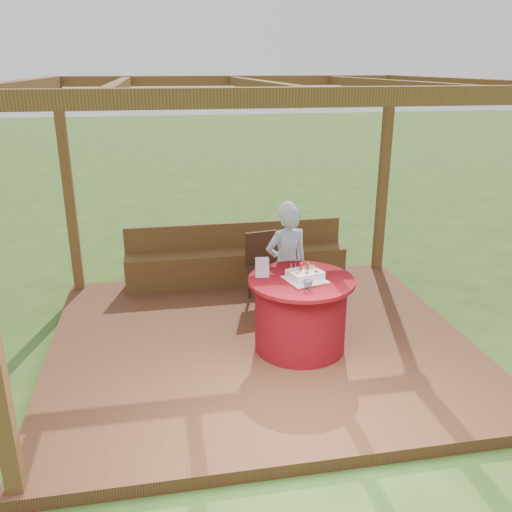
{
  "coord_description": "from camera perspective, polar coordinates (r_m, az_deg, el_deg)",
  "views": [
    {
      "loc": [
        -1.01,
        -5.22,
        2.97
      ],
      "look_at": [
        0.0,
        0.25,
        1.0
      ],
      "focal_mm": 38.0,
      "sensor_mm": 36.0,
      "label": 1
    }
  ],
  "objects": [
    {
      "name": "gift_bag",
      "position": [
        5.56,
        0.64,
        -1.2
      ],
      "size": [
        0.15,
        0.1,
        0.19
      ],
      "primitive_type": "cube",
      "rotation": [
        0.0,
        0.0,
        -0.12
      ],
      "color": "#F29DCC",
      "rests_on": "table"
    },
    {
      "name": "deck",
      "position": [
        6.06,
        0.44,
        -9.2
      ],
      "size": [
        4.5,
        4.0,
        0.12
      ],
      "primitive_type": "cube",
      "color": "brown",
      "rests_on": "ground"
    },
    {
      "name": "drinking_glass",
      "position": [
        5.28,
        5.47,
        -3.08
      ],
      "size": [
        0.1,
        0.1,
        0.09
      ],
      "primitive_type": "imported",
      "rotation": [
        0.0,
        0.0,
        -0.02
      ],
      "color": "white",
      "rests_on": "table"
    },
    {
      "name": "pergola",
      "position": [
        5.35,
        0.5,
        13.47
      ],
      "size": [
        4.5,
        4.0,
        2.72
      ],
      "color": "brown",
      "rests_on": "deck"
    },
    {
      "name": "chair",
      "position": [
        6.82,
        0.91,
        -0.81
      ],
      "size": [
        0.49,
        0.49,
        0.87
      ],
      "color": "#3E1F13",
      "rests_on": "deck"
    },
    {
      "name": "ground",
      "position": [
        6.09,
        0.44,
        -9.69
      ],
      "size": [
        60.0,
        60.0,
        0.0
      ],
      "primitive_type": "plane",
      "color": "#31531B",
      "rests_on": "ground"
    },
    {
      "name": "bench",
      "position": [
        7.47,
        -2.05,
        -0.76
      ],
      "size": [
        3.0,
        0.42,
        0.8
      ],
      "color": "brown",
      "rests_on": "deck"
    },
    {
      "name": "elderly_woman",
      "position": [
        6.14,
        3.23,
        -0.77
      ],
      "size": [
        0.58,
        0.44,
        1.45
      ],
      "color": "#95BDDD",
      "rests_on": "deck"
    },
    {
      "name": "table",
      "position": [
        5.7,
        4.68,
        -6.01
      ],
      "size": [
        1.1,
        1.1,
        0.79
      ],
      "color": "maroon",
      "rests_on": "deck"
    },
    {
      "name": "birthday_cake",
      "position": [
        5.51,
        5.18,
        -2.01
      ],
      "size": [
        0.45,
        0.45,
        0.17
      ],
      "color": "white",
      "rests_on": "table"
    }
  ]
}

